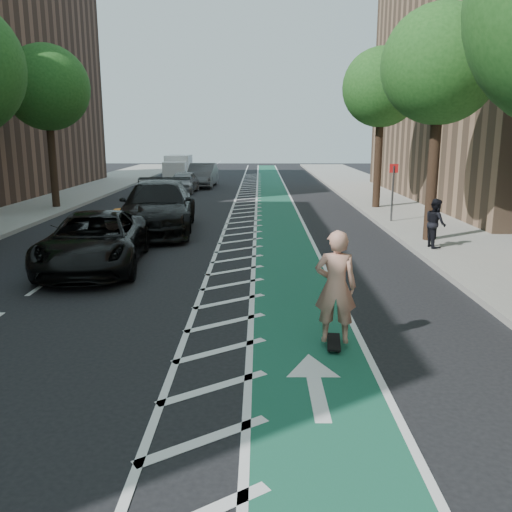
{
  "coord_description": "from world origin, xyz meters",
  "views": [
    {
      "loc": [
        2.17,
        -10.13,
        3.65
      ],
      "look_at": [
        2.09,
        1.17,
        1.1
      ],
      "focal_mm": 38.0,
      "sensor_mm": 36.0,
      "label": 1
    }
  ],
  "objects_px": {
    "suv_far": "(158,207)",
    "barrel_a": "(91,242)",
    "suv_near": "(95,241)",
    "skateboarder": "(336,287)"
  },
  "relations": [
    {
      "from": "suv_far",
      "to": "suv_near",
      "type": "bearing_deg",
      "value": -101.67
    },
    {
      "from": "suv_far",
      "to": "barrel_a",
      "type": "distance_m",
      "value": 4.27
    },
    {
      "from": "skateboarder",
      "to": "barrel_a",
      "type": "distance_m",
      "value": 9.98
    },
    {
      "from": "skateboarder",
      "to": "suv_near",
      "type": "relative_size",
      "value": 0.36
    },
    {
      "from": "suv_far",
      "to": "barrel_a",
      "type": "height_order",
      "value": "suv_far"
    },
    {
      "from": "suv_far",
      "to": "skateboarder",
      "type": "bearing_deg",
      "value": -70.47
    },
    {
      "from": "suv_near",
      "to": "barrel_a",
      "type": "relative_size",
      "value": 6.83
    },
    {
      "from": "skateboarder",
      "to": "barrel_a",
      "type": "relative_size",
      "value": 2.45
    },
    {
      "from": "suv_near",
      "to": "suv_far",
      "type": "relative_size",
      "value": 0.85
    },
    {
      "from": "suv_near",
      "to": "suv_far",
      "type": "distance_m",
      "value": 5.81
    }
  ]
}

